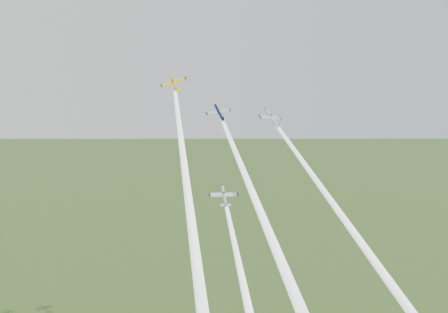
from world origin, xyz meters
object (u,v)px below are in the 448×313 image
plane_yellow (174,83)px  plane_silver_low (224,196)px  plane_silver_right (272,119)px  plane_navy (219,113)px

plane_yellow → plane_silver_low: 32.02m
plane_yellow → plane_silver_right: 27.56m
plane_yellow → plane_navy: bearing=-17.3°
plane_navy → plane_silver_right: 15.69m
plane_yellow → plane_navy: (10.23, -5.08, -7.40)m
plane_navy → plane_silver_low: size_ratio=0.96×
plane_silver_right → plane_silver_low: size_ratio=1.17×
plane_yellow → plane_silver_low: plane_yellow is taller
plane_silver_right → plane_silver_low: (-18.62, -13.87, -16.65)m
plane_navy → plane_silver_low: bearing=-109.8°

